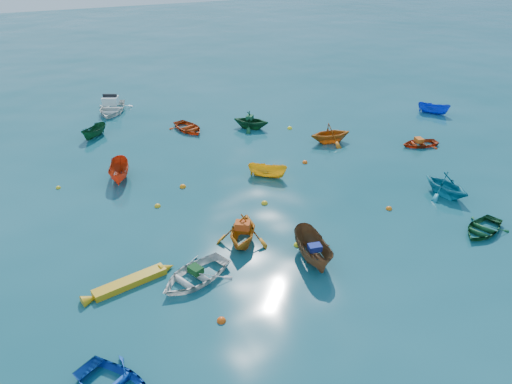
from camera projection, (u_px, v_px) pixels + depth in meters
name	position (u px, v px, depth m)	size (l,w,h in m)	color
ground	(294.00, 244.00, 24.65)	(160.00, 160.00, 0.00)	#0A454E
dinghy_white_near	(195.00, 280.00, 22.22)	(2.50, 3.50, 0.73)	silver
sampan_brown_mid	(313.00, 260.00, 23.53)	(1.29, 3.42, 1.32)	brown
dinghy_orange_w	(243.00, 242.00, 24.81)	(2.60, 3.01, 1.58)	orange
sampan_yellow_mid	(267.00, 177.00, 31.07)	(0.94, 2.50, 0.97)	#EFAE15
dinghy_green_e	(482.00, 232.00, 25.63)	(2.06, 2.88, 0.60)	#104521
dinghy_cyan_se	(444.00, 195.00, 29.03)	(2.49, 2.89, 1.52)	teal
sampan_orange_n	(121.00, 179.00, 30.83)	(1.15, 3.06, 1.18)	red
dinghy_green_n	(251.00, 128.00, 38.25)	(2.36, 2.74, 1.44)	#104722
dinghy_red_ne	(419.00, 145.00, 35.35)	(1.88, 2.63, 0.54)	#B5320F
sampan_blue_far	(433.00, 113.00, 41.13)	(0.96, 2.56, 0.99)	#0F35C6
dinghy_red_far	(188.00, 130.00, 37.86)	(2.20, 3.08, 0.64)	#BF3C0F
dinghy_orange_far	(330.00, 142.00, 35.85)	(2.54, 2.95, 1.55)	#BF6012
sampan_green_far	(95.00, 137.00, 36.72)	(0.94, 2.49, 0.96)	#0F4323
kayak_yellow	(130.00, 285.00, 21.93)	(0.60, 4.00, 0.40)	#CF9512
motorboat_white	(112.00, 112.00, 41.43)	(2.94, 4.10, 1.45)	white
tarp_green_a	(196.00, 270.00, 22.04)	(0.61, 0.47, 0.30)	#104118
tarp_blue_a	(315.00, 248.00, 23.01)	(0.59, 0.45, 0.29)	navy
tarp_orange_a	(243.00, 225.00, 24.39)	(0.73, 0.55, 0.35)	#D14915
tarp_green_b	(250.00, 117.00, 37.86)	(0.60, 0.46, 0.29)	#134D2B
tarp_orange_b	(419.00, 140.00, 35.12)	(0.62, 0.47, 0.30)	#D85A16
buoy_or_a	(221.00, 321.00, 19.95)	(0.37, 0.37, 0.37)	#DE490C
buoy_ye_a	(297.00, 245.00, 24.56)	(0.34, 0.34, 0.34)	yellow
buoy_or_b	(389.00, 209.00, 27.61)	(0.35, 0.35, 0.35)	orange
buoy_ye_b	(58.00, 188.00, 29.76)	(0.29, 0.29, 0.29)	yellow
buoy_or_c	(183.00, 187.00, 29.86)	(0.39, 0.39, 0.39)	orange
buoy_ye_c	(265.00, 204.00, 28.14)	(0.37, 0.37, 0.37)	gold
buoy_or_d	(443.00, 190.00, 29.52)	(0.33, 0.33, 0.33)	orange
buoy_ye_d	(158.00, 207.00, 27.86)	(0.35, 0.35, 0.35)	gold
buoy_or_e	(305.00, 163.00, 32.84)	(0.36, 0.36, 0.36)	#FF5A0D
buoy_ye_e	(290.00, 129.00, 38.15)	(0.38, 0.38, 0.38)	yellow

